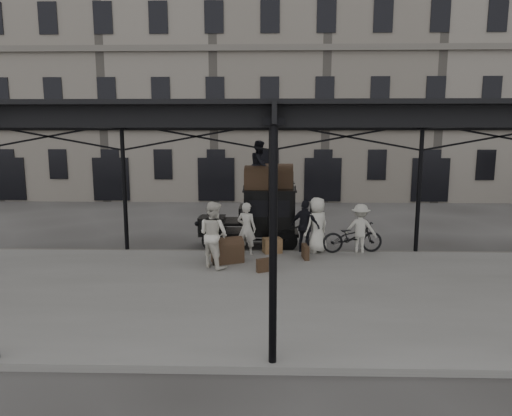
{
  "coord_description": "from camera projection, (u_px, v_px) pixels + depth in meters",
  "views": [
    {
      "loc": [
        -0.1,
        -13.36,
        4.17
      ],
      "look_at": [
        -0.48,
        1.6,
        1.7
      ],
      "focal_mm": 32.0,
      "sensor_mm": 36.0,
      "label": 1
    }
  ],
  "objects": [
    {
      "name": "steamer_trunk_roof_far",
      "position": [
        279.0,
        178.0,
        16.67
      ],
      "size": [
        1.01,
        0.63,
        0.74
      ],
      "primitive_type": null,
      "rotation": [
        0.0,
        0.0,
        -0.02
      ],
      "color": "#432A1F",
      "rests_on": "taxi"
    },
    {
      "name": "porter_left",
      "position": [
        247.0,
        229.0,
        15.05
      ],
      "size": [
        0.75,
        0.62,
        1.77
      ],
      "primitive_type": "imported",
      "rotation": [
        0.0,
        0.0,
        2.8
      ],
      "color": "#BCB8AC",
      "rests_on": "platform"
    },
    {
      "name": "steamer_trunk_roof_near",
      "position": [
        258.0,
        179.0,
        16.25
      ],
      "size": [
        1.01,
        0.68,
        0.7
      ],
      "primitive_type": null,
      "rotation": [
        0.0,
        0.0,
        -0.1
      ],
      "color": "#432A1F",
      "rests_on": "taxi"
    },
    {
      "name": "suitcase_upright",
      "position": [
        305.0,
        252.0,
        14.73
      ],
      "size": [
        0.22,
        0.61,
        0.45
      ],
      "primitive_type": "cube",
      "rotation": [
        0.0,
        0.0,
        0.11
      ],
      "color": "#432A1F",
      "rests_on": "platform"
    },
    {
      "name": "canopy",
      "position": [
        272.0,
        116.0,
        11.41
      ],
      "size": [
        22.5,
        9.0,
        4.74
      ],
      "color": "black",
      "rests_on": "ground"
    },
    {
      "name": "steamer_trunk_platform",
      "position": [
        228.0,
        252.0,
        14.29
      ],
      "size": [
        1.07,
        0.89,
        0.67
      ],
      "primitive_type": null,
      "rotation": [
        0.0,
        0.0,
        0.42
      ],
      "color": "#432A1F",
      "rests_on": "platform"
    },
    {
      "name": "porter_right",
      "position": [
        360.0,
        228.0,
        15.39
      ],
      "size": [
        1.19,
        0.84,
        1.66
      ],
      "primitive_type": "imported",
      "rotation": [
        0.0,
        0.0,
        2.91
      ],
      "color": "beige",
      "rests_on": "platform"
    },
    {
      "name": "wicker_hamper",
      "position": [
        272.0,
        245.0,
        15.46
      ],
      "size": [
        0.7,
        0.59,
        0.5
      ],
      "primitive_type": "cube",
      "rotation": [
        0.0,
        0.0,
        0.27
      ],
      "color": "#8F6542",
      "rests_on": "platform"
    },
    {
      "name": "platform",
      "position": [
        271.0,
        292.0,
        11.87
      ],
      "size": [
        28.0,
        8.0,
        0.15
      ],
      "primitive_type": "cube",
      "color": "slate",
      "rests_on": "ground"
    },
    {
      "name": "suitcase_flat",
      "position": [
        266.0,
        265.0,
        13.35
      ],
      "size": [
        0.6,
        0.4,
        0.4
      ],
      "primitive_type": "cube",
      "rotation": [
        0.0,
        0.0,
        0.47
      ],
      "color": "#432A1F",
      "rests_on": "platform"
    },
    {
      "name": "taxi",
      "position": [
        261.0,
        215.0,
        16.71
      ],
      "size": [
        3.65,
        1.55,
        2.18
      ],
      "color": "black",
      "rests_on": "ground"
    },
    {
      "name": "building_frontage",
      "position": [
        269.0,
        90.0,
        30.47
      ],
      "size": [
        64.0,
        8.0,
        14.0
      ],
      "primitive_type": "cube",
      "color": "slate",
      "rests_on": "ground"
    },
    {
      "name": "porter_centre",
      "position": [
        317.0,
        225.0,
        15.41
      ],
      "size": [
        1.1,
        1.04,
        1.89
      ],
      "primitive_type": "imported",
      "rotation": [
        0.0,
        0.0,
        3.8
      ],
      "color": "silver",
      "rests_on": "platform"
    },
    {
      "name": "ground",
      "position": [
        270.0,
        272.0,
        13.85
      ],
      "size": [
        120.0,
        120.0,
        0.0
      ],
      "primitive_type": "plane",
      "color": "#383533",
      "rests_on": "ground"
    },
    {
      "name": "porter_official",
      "position": [
        305.0,
        226.0,
        15.43
      ],
      "size": [
        1.12,
        0.93,
        1.79
      ],
      "primitive_type": "imported",
      "rotation": [
        0.0,
        0.0,
        2.58
      ],
      "color": "black",
      "rests_on": "platform"
    },
    {
      "name": "bicycle",
      "position": [
        352.0,
        237.0,
        15.45
      ],
      "size": [
        2.14,
        0.99,
        1.09
      ],
      "primitive_type": "imported",
      "rotation": [
        0.0,
        0.0,
        1.7
      ],
      "color": "black",
      "rests_on": "platform"
    },
    {
      "name": "porter_midleft",
      "position": [
        214.0,
        234.0,
        13.68
      ],
      "size": [
        1.24,
        1.2,
        2.01
      ],
      "primitive_type": "imported",
      "rotation": [
        0.0,
        0.0,
        2.48
      ],
      "color": "silver",
      "rests_on": "platform"
    },
    {
      "name": "porter_roof",
      "position": [
        260.0,
        165.0,
        16.31
      ],
      "size": [
        0.82,
        0.96,
        1.72
      ],
      "primitive_type": "imported",
      "rotation": [
        0.0,
        0.0,
        1.34
      ],
      "color": "black",
      "rests_on": "taxi"
    }
  ]
}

